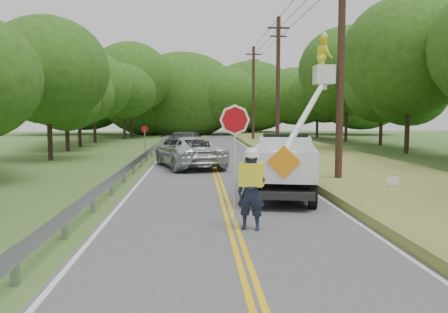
{
  "coord_description": "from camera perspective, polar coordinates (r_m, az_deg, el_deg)",
  "views": [
    {
      "loc": [
        -0.91,
        -10.0,
        2.99
      ],
      "look_at": [
        0.0,
        6.0,
        1.5
      ],
      "focal_mm": 37.05,
      "sensor_mm": 36.0,
      "label": 1
    }
  ],
  "objects": [
    {
      "name": "ground",
      "position": [
        10.47,
        1.91,
        -11.28
      ],
      "size": [
        140.0,
        140.0,
        0.0
      ],
      "primitive_type": "plane",
      "color": "#445F27",
      "rests_on": "ground"
    },
    {
      "name": "road",
      "position": [
        24.2,
        -1.08,
        -1.76
      ],
      "size": [
        7.2,
        96.0,
        0.03
      ],
      "color": "#4F4E51",
      "rests_on": "ground"
    },
    {
      "name": "stop_sign_permanent",
      "position": [
        30.44,
        -9.75,
        2.34
      ],
      "size": [
        0.44,
        0.22,
        2.23
      ],
      "color": "gray",
      "rests_on": "ground"
    },
    {
      "name": "treeline_left",
      "position": [
        43.45,
        -15.78,
        8.85
      ],
      "size": [
        11.19,
        54.17,
        11.74
      ],
      "color": "#332319",
      "rests_on": "ground"
    },
    {
      "name": "utility_poles",
      "position": [
        27.74,
        9.19,
        9.96
      ],
      "size": [
        1.6,
        43.3,
        10.0
      ],
      "color": "black",
      "rests_on": "ground"
    },
    {
      "name": "tall_grass_verge",
      "position": [
        25.46,
        15.11,
        -1.27
      ],
      "size": [
        7.0,
        96.0,
        0.3
      ],
      "primitive_type": "cube",
      "color": "olive",
      "rests_on": "ground"
    },
    {
      "name": "guardrail",
      "position": [
        25.21,
        -10.33,
        -0.32
      ],
      "size": [
        0.18,
        48.0,
        0.77
      ],
      "color": "gray",
      "rests_on": "ground"
    },
    {
      "name": "bucket_truck",
      "position": [
        17.96,
        8.01,
        0.34
      ],
      "size": [
        4.03,
        6.42,
        6.15
      ],
      "color": "black",
      "rests_on": "road"
    },
    {
      "name": "treeline_horizon",
      "position": [
        66.37,
        -2.99,
        7.48
      ],
      "size": [
        55.03,
        13.66,
        12.32
      ],
      "color": "#224716",
      "rests_on": "ground"
    },
    {
      "name": "suv_silver",
      "position": [
        25.67,
        -4.35,
        0.58
      ],
      "size": [
        4.47,
        6.73,
        1.72
      ],
      "primitive_type": "imported",
      "rotation": [
        0.0,
        0.0,
        3.43
      ],
      "color": "silver",
      "rests_on": "road"
    },
    {
      "name": "treeline_right",
      "position": [
        38.94,
        21.83,
        10.05
      ],
      "size": [
        12.53,
        53.32,
        12.17
      ],
      "color": "#332319",
      "rests_on": "ground"
    },
    {
      "name": "flagger",
      "position": [
        11.82,
        3.34,
        -3.62
      ],
      "size": [
        1.22,
        0.66,
        3.2
      ],
      "color": "#191E33",
      "rests_on": "road"
    },
    {
      "name": "yard_sign",
      "position": [
        18.22,
        20.11,
        -2.94
      ],
      "size": [
        0.46,
        0.09,
        0.67
      ],
      "color": "white",
      "rests_on": "ground"
    },
    {
      "name": "suv_darkgrey",
      "position": [
        32.3,
        -4.56,
        1.57
      ],
      "size": [
        3.6,
        6.34,
        1.73
      ],
      "primitive_type": "imported",
      "rotation": [
        0.0,
        0.0,
        2.94
      ],
      "color": "#323539",
      "rests_on": "road"
    }
  ]
}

